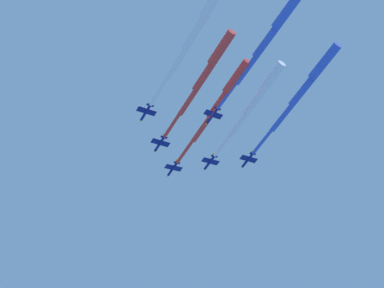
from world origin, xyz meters
TOP-DOWN VIEW (x-y plane):
  - jet_lead at (20.04, -11.59)m, footprint 59.78×36.24m
  - jet_port_inner at (22.19, -27.20)m, footprint 57.10×35.09m
  - jet_starboard_inner at (32.76, -4.52)m, footprint 54.94×33.92m
  - jet_port_mid at (28.92, -45.16)m, footprint 61.49×37.56m
  - jet_starboard_mid at (52.41, -1.12)m, footprint 60.76×37.24m
  - jet_port_outer at (49.33, -27.11)m, footprint 59.30×35.25m

SIDE VIEW (x-z plane):
  - jet_port_mid at x=28.92m, z-range 170.66..174.90m
  - jet_port_inner at x=22.19m, z-range 170.82..175.06m
  - jet_starboard_mid at x=52.41m, z-range 171.39..175.65m
  - jet_port_outer at x=49.33m, z-range 172.66..176.91m
  - jet_lead at x=20.04m, z-range 173.69..178.04m
  - jet_starboard_inner at x=32.76m, z-range 174.06..178.34m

